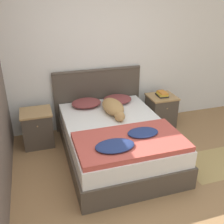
{
  "coord_description": "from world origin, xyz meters",
  "views": [
    {
      "loc": [
        -0.92,
        -2.03,
        2.23
      ],
      "look_at": [
        0.1,
        1.25,
        0.63
      ],
      "focal_mm": 42.0,
      "sensor_mm": 36.0,
      "label": 1
    }
  ],
  "objects_px": {
    "nightstand_left": "(38,128)",
    "pillow_right": "(117,99)",
    "nightstand_right": "(161,111)",
    "dog": "(114,107)",
    "bed": "(116,140)",
    "book_stack": "(162,94)",
    "pillow_left": "(86,103)"
  },
  "relations": [
    {
      "from": "nightstand_right",
      "to": "pillow_left",
      "type": "height_order",
      "value": "pillow_left"
    },
    {
      "from": "dog",
      "to": "bed",
      "type": "bearing_deg",
      "value": -102.1
    },
    {
      "from": "nightstand_left",
      "to": "pillow_right",
      "type": "relative_size",
      "value": 1.19
    },
    {
      "from": "pillow_left",
      "to": "pillow_right",
      "type": "xyz_separation_m",
      "value": [
        0.53,
        0.0,
        0.0
      ]
    },
    {
      "from": "nightstand_right",
      "to": "pillow_right",
      "type": "relative_size",
      "value": 1.19
    },
    {
      "from": "book_stack",
      "to": "pillow_left",
      "type": "bearing_deg",
      "value": 177.47
    },
    {
      "from": "nightstand_left",
      "to": "pillow_right",
      "type": "xyz_separation_m",
      "value": [
        1.32,
        0.06,
        0.3
      ]
    },
    {
      "from": "nightstand_left",
      "to": "pillow_right",
      "type": "bearing_deg",
      "value": 2.41
    },
    {
      "from": "pillow_left",
      "to": "dog",
      "type": "bearing_deg",
      "value": -46.54
    },
    {
      "from": "nightstand_left",
      "to": "pillow_left",
      "type": "xyz_separation_m",
      "value": [
        0.8,
        0.06,
        0.3
      ]
    },
    {
      "from": "nightstand_right",
      "to": "dog",
      "type": "distance_m",
      "value": 1.08
    },
    {
      "from": "nightstand_left",
      "to": "pillow_left",
      "type": "height_order",
      "value": "pillow_left"
    },
    {
      "from": "nightstand_left",
      "to": "pillow_right",
      "type": "height_order",
      "value": "pillow_right"
    },
    {
      "from": "nightstand_right",
      "to": "book_stack",
      "type": "bearing_deg",
      "value": -136.09
    },
    {
      "from": "nightstand_right",
      "to": "book_stack",
      "type": "xyz_separation_m",
      "value": [
        -0.0,
        -0.0,
        0.32
      ]
    },
    {
      "from": "bed",
      "to": "book_stack",
      "type": "distance_m",
      "value": 1.3
    },
    {
      "from": "book_stack",
      "to": "dog",
      "type": "bearing_deg",
      "value": -162.7
    },
    {
      "from": "bed",
      "to": "pillow_left",
      "type": "xyz_separation_m",
      "value": [
        -0.26,
        0.74,
        0.32
      ]
    },
    {
      "from": "bed",
      "to": "nightstand_left",
      "type": "height_order",
      "value": "nightstand_left"
    },
    {
      "from": "nightstand_right",
      "to": "pillow_left",
      "type": "distance_m",
      "value": 1.36
    },
    {
      "from": "pillow_left",
      "to": "pillow_right",
      "type": "bearing_deg",
      "value": 0.0
    },
    {
      "from": "book_stack",
      "to": "pillow_right",
      "type": "bearing_deg",
      "value": 175.8
    },
    {
      "from": "nightstand_right",
      "to": "pillow_right",
      "type": "distance_m",
      "value": 0.85
    },
    {
      "from": "nightstand_right",
      "to": "book_stack",
      "type": "distance_m",
      "value": 0.32
    },
    {
      "from": "nightstand_right",
      "to": "pillow_left",
      "type": "relative_size",
      "value": 1.19
    },
    {
      "from": "dog",
      "to": "nightstand_right",
      "type": "bearing_deg",
      "value": 17.39
    },
    {
      "from": "pillow_left",
      "to": "book_stack",
      "type": "bearing_deg",
      "value": -2.53
    },
    {
      "from": "nightstand_right",
      "to": "dog",
      "type": "bearing_deg",
      "value": -162.61
    },
    {
      "from": "pillow_right",
      "to": "dog",
      "type": "bearing_deg",
      "value": -116.84
    },
    {
      "from": "pillow_right",
      "to": "dog",
      "type": "distance_m",
      "value": 0.41
    },
    {
      "from": "nightstand_left",
      "to": "book_stack",
      "type": "distance_m",
      "value": 2.14
    },
    {
      "from": "nightstand_left",
      "to": "nightstand_right",
      "type": "height_order",
      "value": "same"
    }
  ]
}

